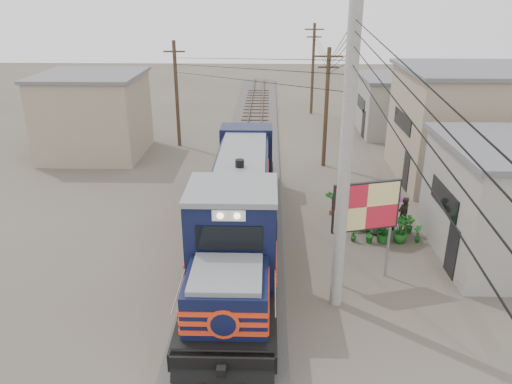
{
  "coord_description": "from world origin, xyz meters",
  "views": [
    {
      "loc": [
        1.18,
        -14.98,
        9.91
      ],
      "look_at": [
        0.66,
        4.11,
        2.2
      ],
      "focal_mm": 35.0,
      "sensor_mm": 36.0,
      "label": 1
    }
  ],
  "objects_px": {
    "market_umbrella": "(379,191)",
    "vendor": "(403,215)",
    "billboard": "(366,209)",
    "locomotive": "(239,209)"
  },
  "relations": [
    {
      "from": "billboard",
      "to": "vendor",
      "type": "xyz_separation_m",
      "value": [
        2.5,
        4.02,
        -2.02
      ]
    },
    {
      "from": "billboard",
      "to": "vendor",
      "type": "relative_size",
      "value": 2.32
    },
    {
      "from": "locomotive",
      "to": "market_umbrella",
      "type": "bearing_deg",
      "value": 12.99
    },
    {
      "from": "market_umbrella",
      "to": "vendor",
      "type": "height_order",
      "value": "market_umbrella"
    },
    {
      "from": "locomotive",
      "to": "vendor",
      "type": "xyz_separation_m",
      "value": [
        7.08,
        1.62,
        -0.91
      ]
    },
    {
      "from": "locomotive",
      "to": "vendor",
      "type": "bearing_deg",
      "value": 12.92
    },
    {
      "from": "locomotive",
      "to": "market_umbrella",
      "type": "xyz_separation_m",
      "value": [
        5.87,
        1.35,
        0.29
      ]
    },
    {
      "from": "locomotive",
      "to": "market_umbrella",
      "type": "height_order",
      "value": "locomotive"
    },
    {
      "from": "billboard",
      "to": "vendor",
      "type": "distance_m",
      "value": 5.15
    },
    {
      "from": "market_umbrella",
      "to": "vendor",
      "type": "bearing_deg",
      "value": 12.57
    }
  ]
}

